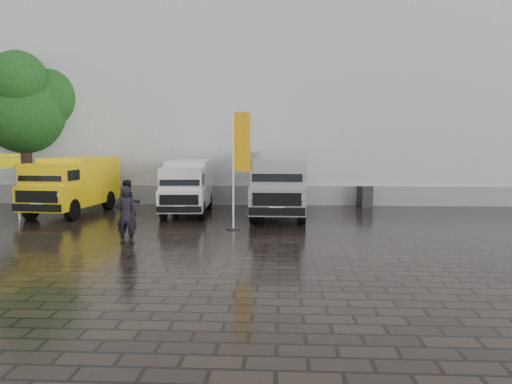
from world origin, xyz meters
TOP-DOWN VIEW (x-y plane):
  - ground at (0.00, 0.00)m, footprint 120.00×120.00m
  - exhibition_hall at (2.00, 16.00)m, footprint 44.00×16.00m
  - hall_plinth at (2.00, 7.95)m, footprint 44.00×0.15m
  - van_yellow at (-7.96, 4.26)m, footprint 2.63×5.66m
  - van_white at (-2.81, 4.70)m, footprint 2.17×5.59m
  - van_silver at (1.33, 4.11)m, footprint 2.27×6.52m
  - flagpole at (-0.16, 0.65)m, footprint 0.88×0.50m
  - tree at (-12.05, 8.15)m, footprint 4.47×4.47m
  - wheelie_bin at (5.58, 7.37)m, footprint 0.80×0.80m
  - person_front at (-3.47, -2.13)m, footprint 0.70×0.48m
  - person_tent at (-4.26, 0.64)m, footprint 1.11×1.04m

SIDE VIEW (x-z plane):
  - ground at x=0.00m, z-range 0.00..0.00m
  - hall_plinth at x=2.00m, z-range 0.00..1.00m
  - wheelie_bin at x=5.58m, z-range 0.00..1.04m
  - person_tent at x=-4.26m, z-range 0.00..1.82m
  - person_front at x=-3.47m, z-range 0.00..1.84m
  - van_white at x=-2.81m, z-range 0.00..2.38m
  - van_yellow at x=-7.96m, z-range 0.00..2.53m
  - van_silver at x=1.33m, z-range 0.00..2.81m
  - flagpole at x=-0.16m, z-range 0.23..4.70m
  - tree at x=-12.05m, z-range 1.14..9.17m
  - exhibition_hall at x=2.00m, z-range 0.00..12.00m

